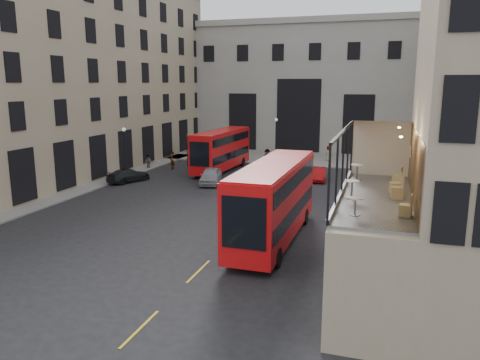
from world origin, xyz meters
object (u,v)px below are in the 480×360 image
(pedestrian_b, at_px, (267,157))
(cafe_chair_a, at_px, (406,210))
(street_lamp_a, at_px, (125,158))
(traffic_light_far, at_px, (187,146))
(car_a, at_px, (211,176))
(cafe_chair_c, at_px, (396,187))
(bus_near, at_px, (274,198))
(pedestrian_d, at_px, (329,154))
(pedestrian_e, at_px, (172,161))
(pedestrian_a, at_px, (148,162))
(cyclist, at_px, (227,202))
(bicycle, at_px, (246,198))
(street_lamp_b, at_px, (276,143))
(cafe_chair_d, at_px, (397,179))
(traffic_light_near, at_px, (273,181))
(car_b, at_px, (319,174))
(car_c, at_px, (129,175))
(cafe_table_near, at_px, (355,204))
(cafe_table_far, at_px, (357,170))
(cafe_table_mid, at_px, (352,187))
(bus_far, at_px, (221,148))
(cafe_chair_b, at_px, (397,192))
(pedestrian_c, at_px, (306,161))

(pedestrian_b, height_order, cafe_chair_a, cafe_chair_a)
(street_lamp_a, bearing_deg, traffic_light_far, 78.69)
(traffic_light_far, xyz_separation_m, car_a, (5.97, -8.00, -1.65))
(traffic_light_far, height_order, cafe_chair_c, cafe_chair_c)
(bus_near, height_order, cafe_chair_c, cafe_chair_c)
(pedestrian_d, height_order, pedestrian_e, pedestrian_e)
(street_lamp_a, distance_m, pedestrian_a, 7.56)
(cyclist, bearing_deg, bicycle, -3.08)
(street_lamp_b, relative_size, cafe_chair_d, 6.28)
(cafe_chair_c, relative_size, cafe_chair_d, 1.13)
(traffic_light_near, xyz_separation_m, street_lamp_b, (-5.00, 22.00, -0.03))
(bus_near, relative_size, cafe_chair_d, 14.16)
(cyclist, height_order, pedestrian_a, cyclist)
(car_b, xyz_separation_m, car_c, (-17.55, -6.23, 0.01))
(traffic_light_near, distance_m, traffic_light_far, 21.26)
(cafe_table_near, bearing_deg, cafe_table_far, 93.18)
(cyclist, distance_m, cafe_chair_c, 15.47)
(car_a, height_order, bicycle, car_a)
(cyclist, bearing_deg, pedestrian_a, 51.17)
(pedestrian_b, distance_m, cafe_table_far, 30.60)
(car_a, bearing_deg, pedestrian_e, 126.38)
(traffic_light_far, height_order, street_lamp_a, street_lamp_a)
(pedestrian_e, relative_size, cafe_chair_d, 2.33)
(cafe_table_mid, bearing_deg, street_lamp_b, 108.29)
(traffic_light_far, distance_m, cafe_chair_c, 35.31)
(traffic_light_far, height_order, pedestrian_d, traffic_light_far)
(bus_far, height_order, pedestrian_a, bus_far)
(car_b, relative_size, cafe_chair_a, 4.58)
(car_a, bearing_deg, bicycle, -62.66)
(street_lamp_a, relative_size, car_a, 1.18)
(cafe_chair_a, bearing_deg, cyclist, 130.96)
(pedestrian_d, bearing_deg, cafe_table_near, 141.04)
(street_lamp_b, bearing_deg, cafe_chair_b, -68.69)
(pedestrian_b, xyz_separation_m, pedestrian_e, (-9.54, -5.45, 0.02))
(traffic_light_far, xyz_separation_m, cafe_chair_c, (22.30, -27.26, 2.47))
(cafe_table_mid, bearing_deg, car_b, 100.98)
(traffic_light_near, relative_size, bus_near, 0.32)
(street_lamp_a, relative_size, cafe_table_mid, 6.78)
(traffic_light_near, height_order, cafe_chair_c, cafe_chair_c)
(pedestrian_e, bearing_deg, pedestrian_d, 117.27)
(car_b, height_order, cafe_chair_b, cafe_chair_b)
(car_a, height_order, cafe_chair_c, cafe_chair_c)
(cafe_chair_c, bearing_deg, cafe_chair_a, -84.99)
(pedestrian_b, distance_m, cafe_chair_b, 34.65)
(car_b, xyz_separation_m, bicycle, (-4.08, -11.13, -0.13))
(street_lamp_a, bearing_deg, cafe_table_mid, -39.85)
(bicycle, distance_m, cyclist, 3.13)
(pedestrian_c, xyz_separation_m, cafe_table_far, (7.21, -27.31, 4.24))
(street_lamp_b, height_order, cafe_chair_c, cafe_chair_c)
(street_lamp_b, relative_size, cafe_table_near, 7.94)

